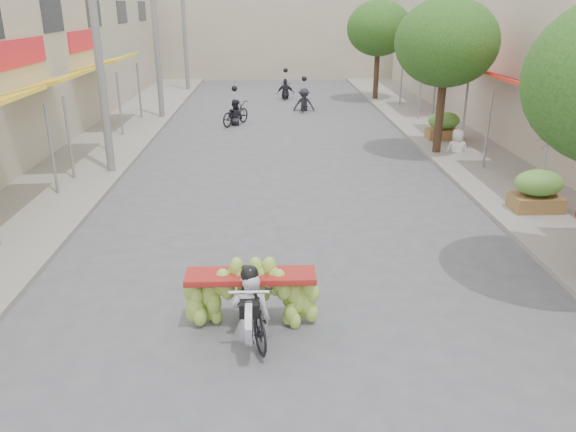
# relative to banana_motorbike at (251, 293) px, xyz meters

# --- Properties ---
(sidewalk_left) EXTENTS (4.00, 60.00, 0.12)m
(sidewalk_left) POSITION_rel_banana_motorbike_xyz_m (-6.20, 12.19, -0.65)
(sidewalk_left) COLOR gray
(sidewalk_left) RESTS_ON ground
(sidewalk_right) EXTENTS (4.00, 60.00, 0.12)m
(sidewalk_right) POSITION_rel_banana_motorbike_xyz_m (7.80, 12.19, -0.65)
(sidewalk_right) COLOR gray
(sidewalk_right) RESTS_ON ground
(far_building) EXTENTS (20.00, 6.00, 7.00)m
(far_building) POSITION_rel_banana_motorbike_xyz_m (0.80, 35.19, 2.79)
(far_building) COLOR tan
(far_building) RESTS_ON ground
(utility_pole_mid) EXTENTS (0.60, 0.24, 8.00)m
(utility_pole_mid) POSITION_rel_banana_motorbike_xyz_m (-4.60, 9.19, 3.32)
(utility_pole_mid) COLOR slate
(utility_pole_mid) RESTS_ON ground
(utility_pole_far) EXTENTS (0.60, 0.24, 8.00)m
(utility_pole_far) POSITION_rel_banana_motorbike_xyz_m (-4.60, 18.19, 3.32)
(utility_pole_far) COLOR slate
(utility_pole_far) RESTS_ON ground
(utility_pole_back) EXTENTS (0.60, 0.24, 8.00)m
(utility_pole_back) POSITION_rel_banana_motorbike_xyz_m (-4.60, 27.19, 3.32)
(utility_pole_back) COLOR slate
(utility_pole_back) RESTS_ON ground
(street_tree_mid) EXTENTS (3.40, 3.40, 5.25)m
(street_tree_mid) POSITION_rel_banana_motorbike_xyz_m (6.20, 11.19, 3.08)
(street_tree_mid) COLOR #3A2719
(street_tree_mid) RESTS_ON ground
(street_tree_far) EXTENTS (3.40, 3.40, 5.25)m
(street_tree_far) POSITION_rel_banana_motorbike_xyz_m (6.20, 23.19, 3.08)
(street_tree_far) COLOR #3A2719
(street_tree_far) RESTS_ON ground
(produce_crate_mid) EXTENTS (1.20, 0.88, 1.16)m
(produce_crate_mid) POSITION_rel_banana_motorbike_xyz_m (7.00, 5.19, 0.01)
(produce_crate_mid) COLOR brown
(produce_crate_mid) RESTS_ON ground
(produce_crate_far) EXTENTS (1.20, 0.88, 1.16)m
(produce_crate_far) POSITION_rel_banana_motorbike_xyz_m (7.00, 13.19, 0.01)
(produce_crate_far) COLOR brown
(produce_crate_far) RESTS_ON ground
(banana_motorbike) EXTENTS (2.20, 1.93, 2.14)m
(banana_motorbike) POSITION_rel_banana_motorbike_xyz_m (0.00, 0.00, 0.00)
(banana_motorbike) COLOR black
(banana_motorbike) RESTS_ON ground
(pedestrian) EXTENTS (0.80, 0.48, 1.61)m
(pedestrian) POSITION_rel_banana_motorbike_xyz_m (6.92, 11.20, 0.22)
(pedestrian) COLOR white
(pedestrian) RESTS_ON ground
(bg_motorbike_a) EXTENTS (1.48, 1.89, 1.95)m
(bg_motorbike_a) POSITION_rel_banana_motorbike_xyz_m (-1.15, 16.72, 0.02)
(bg_motorbike_a) COLOR black
(bg_motorbike_a) RESTS_ON ground
(bg_motorbike_b) EXTENTS (1.12, 1.84, 1.95)m
(bg_motorbike_b) POSITION_rel_banana_motorbike_xyz_m (2.08, 20.05, 0.13)
(bg_motorbike_b) COLOR black
(bg_motorbike_b) RESTS_ON ground
(bg_motorbike_c) EXTENTS (1.01, 1.53, 1.95)m
(bg_motorbike_c) POSITION_rel_banana_motorbike_xyz_m (1.27, 23.83, 0.11)
(bg_motorbike_c) COLOR black
(bg_motorbike_c) RESTS_ON ground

